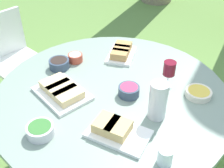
% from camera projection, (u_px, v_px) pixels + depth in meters
% --- Properties ---
extents(ground_plane, '(40.00, 40.00, 0.00)m').
position_uv_depth(ground_plane, '(112.00, 165.00, 2.25)').
color(ground_plane, '#668E42').
extents(dining_table, '(1.50, 1.50, 0.76)m').
position_uv_depth(dining_table, '(112.00, 102.00, 1.84)').
color(dining_table, '#4C4C51').
rests_on(dining_table, ground_plane).
extents(chair_near_left, '(0.60, 0.61, 0.89)m').
position_uv_depth(chair_near_left, '(12.00, 54.00, 2.62)').
color(chair_near_left, white).
rests_on(chair_near_left, ground_plane).
extents(water_pitcher, '(0.11, 0.10, 0.23)m').
position_uv_depth(water_pitcher, '(158.00, 101.00, 1.54)').
color(water_pitcher, silver).
rests_on(water_pitcher, dining_table).
extents(wine_glass, '(0.08, 0.08, 0.19)m').
position_uv_depth(wine_glass, '(169.00, 69.00, 1.75)').
color(wine_glass, silver).
rests_on(wine_glass, dining_table).
extents(platter_bread_main, '(0.42, 0.42, 0.07)m').
position_uv_depth(platter_bread_main, '(62.00, 91.00, 1.75)').
color(platter_bread_main, white).
rests_on(platter_bread_main, dining_table).
extents(platter_charcuterie, '(0.23, 0.31, 0.07)m').
position_uv_depth(platter_charcuterie, '(121.00, 52.00, 2.12)').
color(platter_charcuterie, white).
rests_on(platter_charcuterie, dining_table).
extents(platter_sandwich_side, '(0.38, 0.31, 0.08)m').
position_uv_depth(platter_sandwich_side, '(115.00, 130.00, 1.48)').
color(platter_sandwich_side, white).
rests_on(platter_sandwich_side, dining_table).
extents(bowl_fries, '(0.16, 0.16, 0.04)m').
position_uv_depth(bowl_fries, '(198.00, 93.00, 1.75)').
color(bowl_fries, beige).
rests_on(bowl_fries, dining_table).
extents(bowl_salad, '(0.15, 0.15, 0.06)m').
position_uv_depth(bowl_salad, '(40.00, 130.00, 1.48)').
color(bowl_salad, silver).
rests_on(bowl_salad, dining_table).
extents(bowl_olives, '(0.14, 0.14, 0.06)m').
position_uv_depth(bowl_olives, '(59.00, 63.00, 1.99)').
color(bowl_olives, '#334256').
rests_on(bowl_olives, dining_table).
extents(bowl_dip_red, '(0.13, 0.13, 0.07)m').
position_uv_depth(bowl_dip_red, '(129.00, 90.00, 1.74)').
color(bowl_dip_red, '#334256').
rests_on(bowl_dip_red, dining_table).
extents(bowl_dip_cream, '(0.11, 0.11, 0.06)m').
position_uv_depth(bowl_dip_cream, '(75.00, 57.00, 2.06)').
color(bowl_dip_cream, '#B74733').
rests_on(bowl_dip_cream, dining_table).
extents(cup_water_near, '(0.07, 0.07, 0.09)m').
position_uv_depth(cup_water_near, '(165.00, 156.00, 1.33)').
color(cup_water_near, silver).
rests_on(cup_water_near, dining_table).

